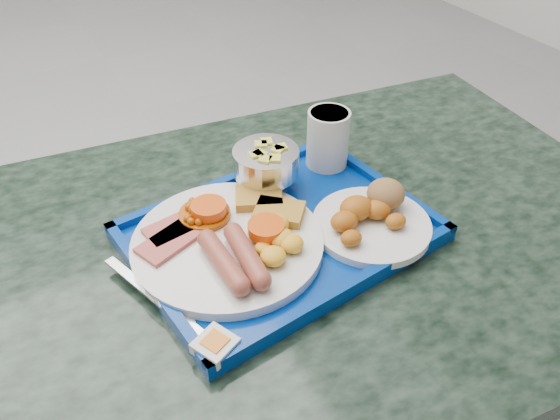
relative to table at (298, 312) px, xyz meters
name	(u,v)px	position (x,y,z in m)	size (l,w,h in m)	color
floor	(9,238)	(-0.49, 1.14, -0.52)	(6.00, 6.00, 0.00)	gray
table	(298,312)	(0.00, 0.00, 0.00)	(1.19, 0.85, 0.70)	gray
tray	(280,234)	(-0.03, 0.01, 0.19)	(0.46, 0.36, 0.03)	navy
main_plate	(234,238)	(-0.11, 0.01, 0.21)	(0.27, 0.27, 0.04)	silver
bread_plate	(372,216)	(0.10, -0.05, 0.21)	(0.18, 0.18, 0.06)	silver
fruit_bowl	(266,163)	(0.00, 0.11, 0.24)	(0.11, 0.11, 0.07)	#BDBDBF
juice_cup	(328,137)	(0.12, 0.13, 0.25)	(0.07, 0.07, 0.10)	silver
spoon	(160,261)	(-0.21, 0.03, 0.20)	(0.03, 0.17, 0.01)	#BDBDBF
knife	(152,295)	(-0.24, -0.03, 0.20)	(0.01, 0.19, 0.00)	#BDBDBF
jam_packet	(215,345)	(-0.20, -0.15, 0.20)	(0.06, 0.06, 0.02)	white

